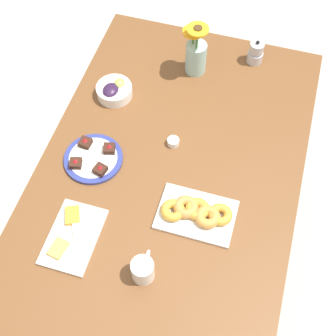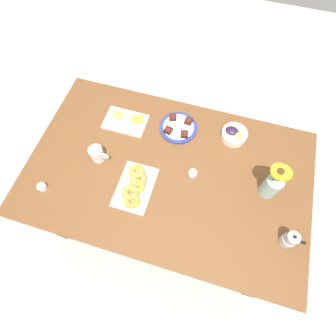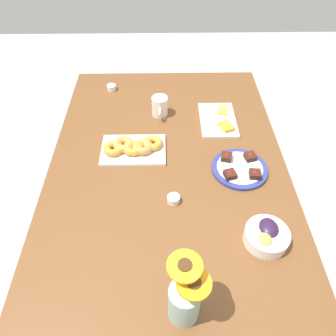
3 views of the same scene
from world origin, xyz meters
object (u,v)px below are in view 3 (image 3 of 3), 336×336
croissant_platter (133,147)px  jam_cup_berry (174,199)px  dining_table (168,188)px  jam_cup_honey (111,87)px  dessert_plate (240,168)px  grape_bowl (267,235)px  coffee_mug (160,106)px  cheese_platter (218,120)px  flower_vase (185,300)px

croissant_platter → jam_cup_berry: 0.33m
dining_table → jam_cup_honey: bearing=-155.0°
croissant_platter → jam_cup_honey: bearing=-163.4°
croissant_platter → dessert_plate: size_ratio=1.21×
dessert_plate → dining_table: bearing=-85.8°
dining_table → grape_bowl: bearing=46.6°
jam_cup_berry → coffee_mug: bearing=-174.6°
dining_table → dessert_plate: bearing=94.2°
cheese_platter → jam_cup_berry: (0.48, -0.23, 0.01)m
cheese_platter → dessert_plate: bearing=8.4°
coffee_mug → dessert_plate: size_ratio=0.49×
dining_table → jam_cup_honey: size_ratio=33.33×
grape_bowl → cheese_platter: bearing=-173.0°
dining_table → flower_vase: bearing=3.8°
grape_bowl → flower_vase: size_ratio=0.58×
cheese_platter → flower_vase: 0.92m
dining_table → cheese_platter: bearing=144.2°
coffee_mug → flower_vase: 0.96m
cheese_platter → coffee_mug: bearing=-102.4°
dessert_plate → flower_vase: size_ratio=0.89×
cheese_platter → croissant_platter: 0.45m
coffee_mug → jam_cup_berry: coffee_mug is taller
jam_cup_honey → dessert_plate: bearing=44.2°
dining_table → coffee_mug: size_ratio=14.21×
dining_table → jam_cup_honey: jam_cup_honey is taller
cheese_platter → jam_cup_berry: size_ratio=5.42×
jam_cup_honey → dessert_plate: 0.85m
jam_cup_berry → cheese_platter: bearing=154.5°
croissant_platter → dessert_plate: (0.12, 0.45, -0.01)m
grape_bowl → dessert_plate: bearing=-174.5°
dining_table → coffee_mug: coffee_mug is taller
dining_table → croissant_platter: size_ratio=5.71×
dessert_plate → coffee_mug: bearing=-139.4°
coffee_mug → grape_bowl: coffee_mug is taller
dessert_plate → croissant_platter: bearing=-105.1°
coffee_mug → cheese_platter: size_ratio=0.43×
coffee_mug → jam_cup_berry: (0.55, 0.05, -0.03)m
coffee_mug → jam_cup_honey: coffee_mug is taller
dining_table → jam_cup_honey: 0.70m
coffee_mug → grape_bowl: bearing=26.7°
grape_bowl → jam_cup_honey: bearing=-146.5°
grape_bowl → dining_table: bearing=-133.4°
coffee_mug → jam_cup_berry: bearing=5.4°
coffee_mug → croissant_platter: 0.29m
cheese_platter → jam_cup_honey: (-0.28, -0.54, 0.01)m
cheese_platter → jam_cup_berry: 0.54m
dining_table → flower_vase: 0.58m
cheese_platter → croissant_platter: croissant_platter is taller
dessert_plate → cheese_platter: bearing=-171.6°
jam_cup_honey → grape_bowl: bearing=33.5°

